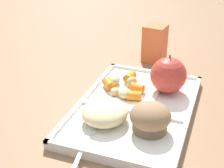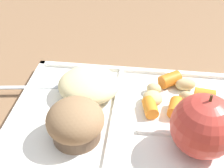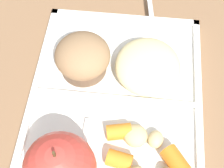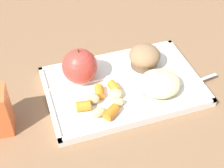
{
  "view_description": "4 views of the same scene",
  "coord_description": "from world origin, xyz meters",
  "px_view_note": "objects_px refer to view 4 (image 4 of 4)",
  "views": [
    {
      "loc": [
        0.63,
        0.17,
        0.41
      ],
      "look_at": [
        0.0,
        -0.06,
        0.06
      ],
      "focal_mm": 52.88,
      "sensor_mm": 36.0,
      "label": 1
    },
    {
      "loc": [
        -0.01,
        0.34,
        0.34
      ],
      "look_at": [
        0.04,
        -0.02,
        0.06
      ],
      "focal_mm": 46.19,
      "sensor_mm": 36.0,
      "label": 2
    },
    {
      "loc": [
        -0.22,
        -0.02,
        0.46
      ],
      "look_at": [
        0.04,
        0.01,
        0.04
      ],
      "focal_mm": 54.71,
      "sensor_mm": 36.0,
      "label": 3
    },
    {
      "loc": [
        -0.22,
        -0.57,
        0.6
      ],
      "look_at": [
        -0.03,
        -0.01,
        0.04
      ],
      "focal_mm": 53.52,
      "sensor_mm": 36.0,
      "label": 4
    }
  ],
  "objects_px": {
    "lunch_tray": "(123,87)",
    "green_apple": "(80,66)",
    "bran_muffin": "(145,57)",
    "plastic_fork": "(186,86)"
  },
  "relations": [
    {
      "from": "green_apple",
      "to": "bran_muffin",
      "type": "xyz_separation_m",
      "value": [
        0.18,
        0.0,
        -0.02
      ]
    },
    {
      "from": "green_apple",
      "to": "plastic_fork",
      "type": "distance_m",
      "value": 0.27
    },
    {
      "from": "bran_muffin",
      "to": "green_apple",
      "type": "bearing_deg",
      "value": -180.0
    },
    {
      "from": "plastic_fork",
      "to": "lunch_tray",
      "type": "bearing_deg",
      "value": 160.4
    },
    {
      "from": "lunch_tray",
      "to": "green_apple",
      "type": "height_order",
      "value": "green_apple"
    },
    {
      "from": "bran_muffin",
      "to": "plastic_fork",
      "type": "height_order",
      "value": "bran_muffin"
    },
    {
      "from": "bran_muffin",
      "to": "lunch_tray",
      "type": "bearing_deg",
      "value": -145.54
    },
    {
      "from": "green_apple",
      "to": "bran_muffin",
      "type": "relative_size",
      "value": 1.17
    },
    {
      "from": "lunch_tray",
      "to": "green_apple",
      "type": "xyz_separation_m",
      "value": [
        -0.1,
        0.05,
        0.05
      ]
    },
    {
      "from": "green_apple",
      "to": "bran_muffin",
      "type": "height_order",
      "value": "green_apple"
    }
  ]
}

